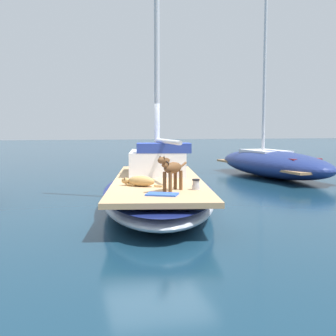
{
  "coord_description": "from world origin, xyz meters",
  "views": [
    {
      "loc": [
        -2.21,
        -9.73,
        1.87
      ],
      "look_at": [
        0.0,
        -1.0,
        1.01
      ],
      "focal_mm": 44.74,
      "sensor_mm": 36.0,
      "label": 1
    }
  ],
  "objects_px": {
    "deck_winch": "(196,185)",
    "moored_boat_starboard_side": "(272,163)",
    "dog_tan": "(140,181)",
    "coiled_rope": "(133,183)",
    "sailboat_main": "(158,192)",
    "dog_brown": "(171,169)",
    "deck_towel": "(162,194)"
  },
  "relations": [
    {
      "from": "dog_brown",
      "to": "deck_winch",
      "type": "relative_size",
      "value": 3.65
    },
    {
      "from": "deck_winch",
      "to": "coiled_rope",
      "type": "xyz_separation_m",
      "value": [
        -1.09,
        1.07,
        -0.08
      ]
    },
    {
      "from": "moored_boat_starboard_side",
      "to": "dog_tan",
      "type": "bearing_deg",
      "value": -136.25
    },
    {
      "from": "deck_winch",
      "to": "coiled_rope",
      "type": "distance_m",
      "value": 1.53
    },
    {
      "from": "deck_winch",
      "to": "moored_boat_starboard_side",
      "type": "distance_m",
      "value": 8.55
    },
    {
      "from": "sailboat_main",
      "to": "coiled_rope",
      "type": "height_order",
      "value": "coiled_rope"
    },
    {
      "from": "dog_tan",
      "to": "dog_brown",
      "type": "xyz_separation_m",
      "value": [
        0.48,
        -0.79,
        0.32
      ]
    },
    {
      "from": "deck_towel",
      "to": "coiled_rope",
      "type": "bearing_deg",
      "value": 100.04
    },
    {
      "from": "dog_tan",
      "to": "dog_brown",
      "type": "height_order",
      "value": "dog_brown"
    },
    {
      "from": "dog_brown",
      "to": "coiled_rope",
      "type": "height_order",
      "value": "dog_brown"
    },
    {
      "from": "deck_towel",
      "to": "dog_brown",
      "type": "bearing_deg",
      "value": 57.0
    },
    {
      "from": "dog_tan",
      "to": "coiled_rope",
      "type": "relative_size",
      "value": 2.48
    },
    {
      "from": "dog_brown",
      "to": "deck_towel",
      "type": "bearing_deg",
      "value": -123.0
    },
    {
      "from": "dog_brown",
      "to": "deck_towel",
      "type": "distance_m",
      "value": 0.67
    },
    {
      "from": "sailboat_main",
      "to": "deck_winch",
      "type": "height_order",
      "value": "deck_winch"
    },
    {
      "from": "sailboat_main",
      "to": "moored_boat_starboard_side",
      "type": "xyz_separation_m",
      "value": [
        5.6,
        4.8,
        0.21
      ]
    },
    {
      "from": "deck_winch",
      "to": "deck_towel",
      "type": "distance_m",
      "value": 0.96
    },
    {
      "from": "dog_tan",
      "to": "coiled_rope",
      "type": "height_order",
      "value": "dog_tan"
    },
    {
      "from": "sailboat_main",
      "to": "dog_brown",
      "type": "xyz_separation_m",
      "value": [
        -0.18,
        -1.99,
        0.75
      ]
    },
    {
      "from": "coiled_rope",
      "to": "sailboat_main",
      "type": "bearing_deg",
      "value": 48.73
    },
    {
      "from": "coiled_rope",
      "to": "moored_boat_starboard_side",
      "type": "distance_m",
      "value": 8.51
    },
    {
      "from": "dog_tan",
      "to": "moored_boat_starboard_side",
      "type": "distance_m",
      "value": 8.67
    },
    {
      "from": "sailboat_main",
      "to": "coiled_rope",
      "type": "distance_m",
      "value": 1.19
    },
    {
      "from": "dog_tan",
      "to": "deck_towel",
      "type": "relative_size",
      "value": 1.43
    },
    {
      "from": "deck_winch",
      "to": "moored_boat_starboard_side",
      "type": "relative_size",
      "value": 0.03
    },
    {
      "from": "dog_brown",
      "to": "coiled_rope",
      "type": "bearing_deg",
      "value": 116.89
    },
    {
      "from": "deck_winch",
      "to": "coiled_rope",
      "type": "height_order",
      "value": "deck_winch"
    },
    {
      "from": "dog_tan",
      "to": "deck_winch",
      "type": "distance_m",
      "value": 1.24
    },
    {
      "from": "moored_boat_starboard_side",
      "to": "deck_towel",
      "type": "bearing_deg",
      "value": -130.0
    },
    {
      "from": "dog_tan",
      "to": "dog_brown",
      "type": "distance_m",
      "value": 0.98
    },
    {
      "from": "dog_tan",
      "to": "deck_towel",
      "type": "height_order",
      "value": "dog_tan"
    },
    {
      "from": "dog_tan",
      "to": "coiled_rope",
      "type": "distance_m",
      "value": 0.36
    }
  ]
}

